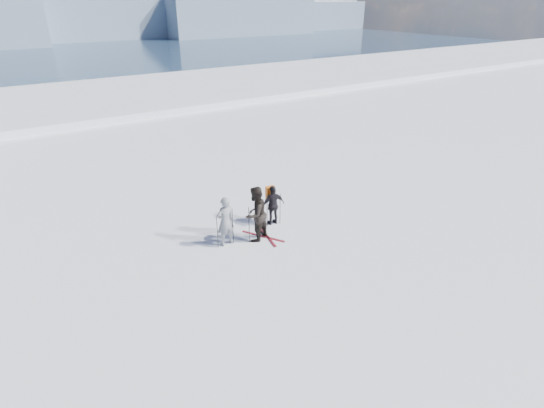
% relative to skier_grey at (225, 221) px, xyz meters
% --- Properties ---
extents(lake_basin, '(820.00, 820.00, 71.62)m').
position_rel_skier_grey_xyz_m(lake_basin, '(2.65, 25.92, -7.40)').
color(lake_basin, white).
rests_on(lake_basin, ground).
extents(far_mountain_range, '(770.00, 110.00, 53.00)m').
position_rel_skier_grey_xyz_m(far_mountain_range, '(32.25, 450.71, -8.10)').
color(far_mountain_range, slate).
rests_on(far_mountain_range, ground).
extents(skier_grey, '(0.69, 0.48, 1.81)m').
position_rel_skier_grey_xyz_m(skier_grey, '(0.00, 0.00, 0.00)').
color(skier_grey, gray).
rests_on(skier_grey, ground).
extents(skier_dark, '(1.20, 1.08, 2.01)m').
position_rel_skier_grey_xyz_m(skier_dark, '(1.04, -0.26, 0.10)').
color(skier_dark, black).
rests_on(skier_dark, ground).
extents(skier_pack, '(0.95, 0.48, 1.56)m').
position_rel_skier_grey_xyz_m(skier_pack, '(2.18, 0.37, -0.12)').
color(skier_pack, black).
rests_on(skier_pack, ground).
extents(backpack, '(0.35, 0.22, 0.49)m').
position_rel_skier_grey_xyz_m(backpack, '(2.21, 0.61, 0.90)').
color(backpack, orange).
rests_on(backpack, skier_pack).
extents(ski_poles, '(2.78, 0.67, 1.36)m').
position_rel_skier_grey_xyz_m(ski_poles, '(1.05, -0.02, -0.26)').
color(ski_poles, black).
rests_on(ski_poles, ground).
extents(skis_loose, '(0.95, 1.69, 0.03)m').
position_rel_skier_grey_xyz_m(skis_loose, '(1.41, -0.27, -0.89)').
color(skis_loose, black).
rests_on(skis_loose, ground).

